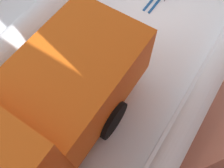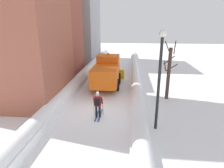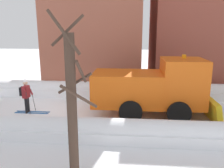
{
  "view_description": "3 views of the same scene",
  "coord_description": "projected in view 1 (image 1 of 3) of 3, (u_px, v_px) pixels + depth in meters",
  "views": [
    {
      "loc": [
        -2.24,
        6.53,
        6.5
      ],
      "look_at": [
        -0.69,
        4.18,
        1.18
      ],
      "focal_mm": 38.44,
      "sensor_mm": 36.0,
      "label": 1
    },
    {
      "loc": [
        2.25,
        -11.97,
        5.94
      ],
      "look_at": [
        0.86,
        2.81,
        1.24
      ],
      "focal_mm": 30.63,
      "sensor_mm": 36.0,
      "label": 2
    },
    {
      "loc": [
        11.17,
        4.77,
        4.25
      ],
      "look_at": [
        0.18,
        3.82,
        1.62
      ],
      "focal_mm": 36.4,
      "sensor_mm": 36.0,
      "label": 3
    }
  ],
  "objects": [
    {
      "name": "plow_truck",
      "position": [
        41.0,
        118.0,
        5.28
      ],
      "size": [
        3.2,
        5.98,
        3.12
      ],
      "color": "orange",
      "rests_on": "ground"
    }
  ]
}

